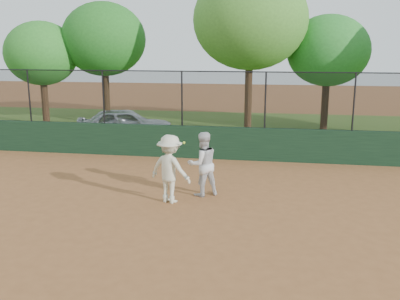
% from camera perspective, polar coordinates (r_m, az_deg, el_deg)
% --- Properties ---
extents(ground, '(80.00, 80.00, 0.00)m').
position_cam_1_polar(ground, '(10.98, -6.09, -8.54)').
color(ground, brown).
rests_on(ground, ground).
extents(back_wall, '(26.00, 0.20, 1.20)m').
position_cam_1_polar(back_wall, '(16.43, -0.57, 1.02)').
color(back_wall, '#16321C').
rests_on(back_wall, ground).
extents(grass_strip, '(36.00, 12.00, 0.01)m').
position_cam_1_polar(grass_strip, '(22.36, 2.12, 2.69)').
color(grass_strip, '#36541A').
rests_on(grass_strip, ground).
extents(parked_car, '(4.48, 2.97, 1.42)m').
position_cam_1_polar(parked_car, '(19.92, -9.53, 3.29)').
color(parked_car, '#B8BEC2').
rests_on(parked_car, ground).
extents(player_second, '(1.09, 1.03, 1.79)m').
position_cam_1_polar(player_second, '(12.22, 0.33, -1.79)').
color(player_second, silver).
rests_on(player_second, ground).
extents(player_main, '(1.33, 1.03, 1.81)m').
position_cam_1_polar(player_main, '(11.70, -3.86, -2.43)').
color(player_main, beige).
rests_on(player_main, ground).
extents(fence_assembly, '(26.00, 0.06, 2.00)m').
position_cam_1_polar(fence_assembly, '(16.17, -0.68, 6.70)').
color(fence_assembly, black).
rests_on(fence_assembly, back_wall).
extents(tree_0, '(3.76, 3.41, 5.33)m').
position_cam_1_polar(tree_0, '(24.62, -19.65, 11.53)').
color(tree_0, '#4C2F1B').
rests_on(tree_0, ground).
extents(tree_1, '(4.35, 3.95, 6.29)m').
position_cam_1_polar(tree_1, '(24.10, -12.23, 13.65)').
color(tree_1, '#3F2815').
rests_on(tree_1, ground).
extents(tree_2, '(5.35, 4.86, 7.56)m').
position_cam_1_polar(tree_2, '(21.62, 6.44, 16.18)').
color(tree_2, '#4C301B').
rests_on(tree_2, ground).
extents(tree_3, '(3.96, 3.60, 5.57)m').
position_cam_1_polar(tree_3, '(22.83, 16.09, 12.09)').
color(tree_3, '#392113').
rests_on(tree_3, ground).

